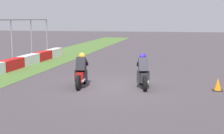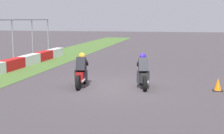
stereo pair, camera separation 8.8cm
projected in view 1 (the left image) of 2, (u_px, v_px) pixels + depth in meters
The scene contains 4 objects.
ground_plane at pixel (114, 87), 13.94m from camera, with size 120.00×120.00×0.00m, color #433C40.
rider_lane_a at pixel (143, 74), 13.68m from camera, with size 2.02×0.67×1.51m.
rider_lane_b at pixel (82, 73), 13.86m from camera, with size 2.04×0.57×1.51m.
traffic_cone at pixel (218, 85), 13.14m from camera, with size 0.40×0.40×0.54m.
Camera 1 is at (-13.37, -2.72, 2.99)m, focal length 50.46 mm.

